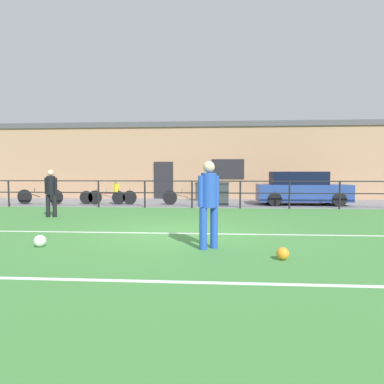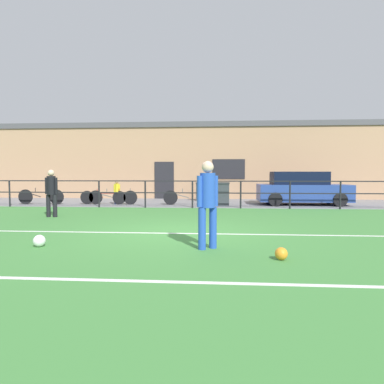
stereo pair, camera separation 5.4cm
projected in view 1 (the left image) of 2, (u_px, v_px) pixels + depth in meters
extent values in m
cube|color=#42843D|center=(174.00, 233.00, 8.43)|extent=(60.00, 44.00, 0.04)
cube|color=white|center=(174.00, 233.00, 8.32)|extent=(36.00, 0.11, 0.00)
cube|color=white|center=(139.00, 281.00, 4.63)|extent=(36.00, 0.11, 0.00)
cube|color=slate|center=(196.00, 203.00, 16.89)|extent=(48.00, 5.00, 0.02)
cylinder|color=black|center=(9.00, 193.00, 14.95)|extent=(0.07, 0.07, 1.15)
cylinder|color=black|center=(53.00, 194.00, 14.81)|extent=(0.07, 0.07, 1.15)
cylinder|color=black|center=(99.00, 194.00, 14.66)|extent=(0.07, 0.07, 1.15)
cylinder|color=black|center=(145.00, 194.00, 14.52)|extent=(0.07, 0.07, 1.15)
cylinder|color=black|center=(192.00, 194.00, 14.37)|extent=(0.07, 0.07, 1.15)
cylinder|color=black|center=(240.00, 195.00, 14.23)|extent=(0.07, 0.07, 1.15)
cylinder|color=black|center=(289.00, 195.00, 14.08)|extent=(0.07, 0.07, 1.15)
cylinder|color=black|center=(340.00, 195.00, 13.94)|extent=(0.07, 0.07, 1.15)
cube|color=black|center=(192.00, 181.00, 14.34)|extent=(36.00, 0.04, 0.04)
cube|color=black|center=(192.00, 193.00, 14.37)|extent=(36.00, 0.04, 0.04)
cube|color=tan|center=(200.00, 164.00, 20.47)|extent=(28.00, 2.40, 4.04)
cube|color=#232328|center=(163.00, 180.00, 19.46)|extent=(1.10, 0.04, 2.10)
cube|color=#232328|center=(228.00, 169.00, 19.16)|extent=(1.80, 0.04, 1.10)
cube|color=#4C4C51|center=(200.00, 127.00, 20.35)|extent=(28.00, 2.56, 0.30)
cylinder|color=black|center=(55.00, 206.00, 11.39)|extent=(0.14, 0.14, 0.75)
cylinder|color=black|center=(48.00, 206.00, 11.42)|extent=(0.14, 0.14, 0.75)
cylinder|color=black|center=(51.00, 185.00, 11.37)|extent=(0.28, 0.28, 0.62)
sphere|color=beige|center=(51.00, 173.00, 11.35)|extent=(0.21, 0.21, 0.21)
cylinder|color=black|center=(56.00, 186.00, 11.35)|extent=(0.10, 0.10, 0.55)
cylinder|color=black|center=(46.00, 186.00, 11.39)|extent=(0.10, 0.10, 0.55)
cylinder|color=blue|center=(203.00, 229.00, 6.54)|extent=(0.15, 0.15, 0.80)
cylinder|color=blue|center=(214.00, 228.00, 6.67)|extent=(0.15, 0.15, 0.80)
cylinder|color=blue|center=(209.00, 190.00, 6.56)|extent=(0.30, 0.30, 0.66)
sphere|color=beige|center=(209.00, 167.00, 6.54)|extent=(0.23, 0.23, 0.23)
cylinder|color=blue|center=(201.00, 191.00, 6.47)|extent=(0.10, 0.10, 0.59)
cylinder|color=blue|center=(216.00, 191.00, 6.66)|extent=(0.10, 0.10, 0.59)
sphere|color=orange|center=(283.00, 254.00, 5.77)|extent=(0.21, 0.21, 0.21)
sphere|color=white|center=(40.00, 241.00, 6.79)|extent=(0.24, 0.24, 0.24)
cylinder|color=#232D4C|center=(118.00, 199.00, 15.88)|extent=(0.10, 0.10, 0.52)
cylinder|color=#232D4C|center=(115.00, 199.00, 15.89)|extent=(0.10, 0.10, 0.52)
cylinder|color=gold|center=(116.00, 188.00, 15.86)|extent=(0.19, 0.19, 0.43)
sphere|color=#A37556|center=(116.00, 182.00, 15.84)|extent=(0.15, 0.15, 0.15)
cylinder|color=gold|center=(119.00, 189.00, 15.85)|extent=(0.07, 0.07, 0.39)
cylinder|color=gold|center=(114.00, 189.00, 15.86)|extent=(0.07, 0.07, 0.39)
cube|color=#28428E|center=(302.00, 193.00, 15.71)|extent=(4.03, 1.69, 0.76)
cube|color=black|center=(298.00, 178.00, 15.68)|extent=(2.42, 1.42, 0.58)
cylinder|color=black|center=(275.00, 199.00, 15.01)|extent=(0.60, 0.18, 0.60)
cylinder|color=black|center=(339.00, 200.00, 14.81)|extent=(0.60, 0.18, 0.60)
cylinder|color=black|center=(269.00, 197.00, 16.63)|extent=(0.60, 0.18, 0.60)
cylinder|color=black|center=(327.00, 197.00, 16.43)|extent=(0.60, 0.18, 0.60)
cylinder|color=black|center=(86.00, 197.00, 15.94)|extent=(0.62, 0.04, 0.62)
cylinder|color=black|center=(119.00, 198.00, 15.83)|extent=(0.62, 0.04, 0.62)
cube|color=maroon|center=(102.00, 193.00, 15.88)|extent=(1.19, 0.04, 0.04)
cube|color=maroon|center=(94.00, 195.00, 15.91)|extent=(0.75, 0.03, 0.23)
cylinder|color=maroon|center=(97.00, 191.00, 15.89)|extent=(0.03, 0.03, 0.20)
cylinder|color=maroon|center=(119.00, 192.00, 15.82)|extent=(0.03, 0.03, 0.28)
cylinder|color=black|center=(170.00, 198.00, 15.66)|extent=(0.65, 0.04, 0.65)
cylinder|color=black|center=(207.00, 198.00, 15.54)|extent=(0.65, 0.04, 0.65)
cube|color=#4C5156|center=(189.00, 193.00, 15.59)|extent=(1.32, 0.04, 0.04)
cube|color=#4C5156|center=(179.00, 195.00, 15.62)|extent=(0.83, 0.03, 0.24)
cylinder|color=#4C5156|center=(182.00, 191.00, 15.60)|extent=(0.03, 0.03, 0.20)
cylinder|color=#4C5156|center=(207.00, 192.00, 15.52)|extent=(0.03, 0.03, 0.28)
cylinder|color=black|center=(25.00, 197.00, 15.93)|extent=(0.68, 0.04, 0.68)
cylinder|color=black|center=(56.00, 197.00, 15.82)|extent=(0.68, 0.04, 0.68)
cube|color=black|center=(40.00, 192.00, 15.86)|extent=(1.16, 0.04, 0.04)
cube|color=black|center=(32.00, 194.00, 15.90)|extent=(0.72, 0.03, 0.24)
cylinder|color=black|center=(35.00, 190.00, 15.88)|extent=(0.03, 0.03, 0.20)
cylinder|color=black|center=(56.00, 191.00, 15.80)|extent=(0.03, 0.03, 0.28)
cylinder|color=black|center=(95.00, 197.00, 15.91)|extent=(0.64, 0.04, 0.64)
cylinder|color=black|center=(130.00, 198.00, 15.80)|extent=(0.64, 0.04, 0.64)
cube|color=#4C5156|center=(112.00, 193.00, 15.84)|extent=(1.27, 0.04, 0.04)
cube|color=#4C5156|center=(104.00, 195.00, 15.88)|extent=(0.80, 0.03, 0.23)
cylinder|color=#4C5156|center=(106.00, 191.00, 15.86)|extent=(0.03, 0.03, 0.20)
cylinder|color=#4C5156|center=(130.00, 191.00, 15.78)|extent=(0.03, 0.03, 0.28)
cube|color=#33383D|center=(201.00, 192.00, 18.10)|extent=(0.53, 0.45, 0.87)
cube|color=#282C30|center=(201.00, 183.00, 18.07)|extent=(0.57, 0.48, 0.08)
cube|color=#33383D|center=(222.00, 195.00, 15.04)|extent=(0.59, 0.49, 0.96)
cube|color=#282C30|center=(222.00, 183.00, 15.01)|extent=(0.62, 0.53, 0.08)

